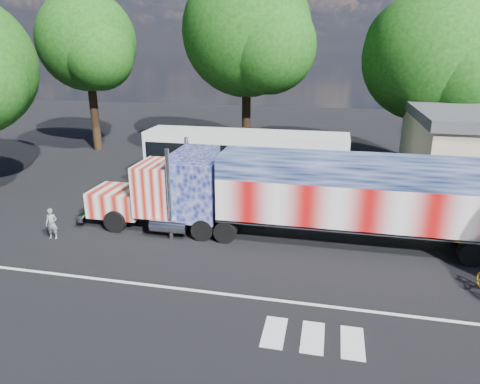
% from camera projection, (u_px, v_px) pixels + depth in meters
% --- Properties ---
extents(ground, '(100.00, 100.00, 0.00)m').
position_uv_depth(ground, '(225.00, 255.00, 18.48)').
color(ground, black).
extents(lane_markings, '(30.00, 2.67, 0.01)m').
position_uv_depth(lane_markings, '(247.00, 309.00, 14.64)').
color(lane_markings, silver).
rests_on(lane_markings, ground).
extents(semi_truck, '(20.26, 3.20, 4.32)m').
position_uv_depth(semi_truck, '(309.00, 194.00, 19.32)').
color(semi_truck, black).
rests_on(semi_truck, ground).
extents(coach_bus, '(12.47, 2.90, 3.63)m').
position_uv_depth(coach_bus, '(245.00, 160.00, 26.64)').
color(coach_bus, white).
rests_on(coach_bus, ground).
extents(woman, '(0.60, 0.46, 1.48)m').
position_uv_depth(woman, '(52.00, 224.00, 19.90)').
color(woman, slate).
rests_on(woman, ground).
extents(tree_n_mid, '(10.43, 9.93, 14.69)m').
position_uv_depth(tree_n_mid, '(249.00, 32.00, 32.77)').
color(tree_n_mid, black).
rests_on(tree_n_mid, ground).
extents(tree_nw_a, '(8.38, 7.98, 13.01)m').
position_uv_depth(tree_nw_a, '(88.00, 42.00, 34.88)').
color(tree_nw_a, black).
rests_on(tree_nw_a, ground).
extents(tree_ne_a, '(9.36, 8.92, 12.39)m').
position_uv_depth(tree_ne_a, '(430.00, 57.00, 29.72)').
color(tree_ne_a, black).
rests_on(tree_ne_a, ground).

